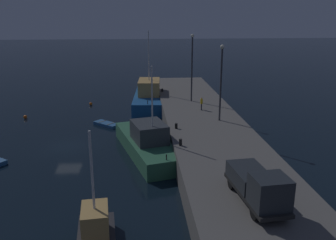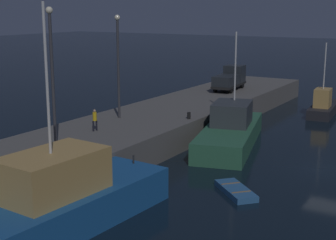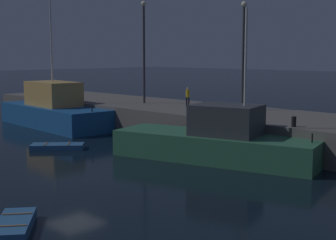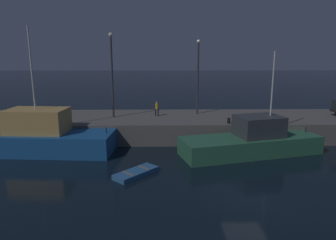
% 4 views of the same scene
% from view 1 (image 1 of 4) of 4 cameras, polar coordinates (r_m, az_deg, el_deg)
% --- Properties ---
extents(ground_plane, '(320.00, 320.00, 0.00)m').
position_cam_1_polar(ground_plane, '(39.13, -15.72, -4.08)').
color(ground_plane, black).
extents(pier_quay, '(56.74, 8.50, 2.09)m').
position_cam_1_polar(pier_quay, '(38.73, 6.25, -2.10)').
color(pier_quay, '#5B5956').
rests_on(pier_quay, ground).
extents(fishing_trawler_red, '(13.18, 5.16, 11.03)m').
position_cam_1_polar(fishing_trawler_red, '(53.51, -2.99, 3.64)').
color(fishing_trawler_red, '#195193').
rests_on(fishing_trawler_red, ground).
extents(fishing_boat_blue, '(12.95, 6.76, 8.92)m').
position_cam_1_polar(fishing_boat_blue, '(35.42, -3.24, -3.66)').
color(fishing_boat_blue, '#2D6647').
rests_on(fishing_boat_blue, ground).
extents(dinghy_orange_near, '(3.33, 3.46, 0.39)m').
position_cam_1_polar(dinghy_orange_near, '(45.24, -9.69, -0.64)').
color(dinghy_orange_near, '#2D6099').
rests_on(dinghy_orange_near, ground).
extents(mooring_buoy_near, '(0.48, 0.48, 0.48)m').
position_cam_1_polar(mooring_buoy_near, '(51.04, -21.67, 0.46)').
color(mooring_buoy_near, orange).
rests_on(mooring_buoy_near, ground).
extents(mooring_buoy_mid, '(0.45, 0.45, 0.45)m').
position_cam_1_polar(mooring_buoy_mid, '(55.55, -12.13, 2.52)').
color(mooring_buoy_mid, orange).
rests_on(mooring_buoy_mid, ground).
extents(lamp_post_west, '(0.44, 0.44, 8.74)m').
position_cam_1_polar(lamp_post_west, '(47.35, 3.82, 8.99)').
color(lamp_post_west, '#38383D').
rests_on(lamp_post_west, pier_quay).
extents(lamp_post_east, '(0.44, 0.44, 8.16)m').
position_cam_1_polar(lamp_post_east, '(38.81, 8.41, 6.71)').
color(lamp_post_east, '#38383D').
rests_on(lamp_post_east, pier_quay).
extents(utility_truck, '(6.13, 2.59, 2.51)m').
position_cam_1_polar(utility_truck, '(22.94, 14.08, -10.07)').
color(utility_truck, black).
rests_on(utility_truck, pier_quay).
extents(dockworker, '(0.41, 0.34, 1.57)m').
position_cam_1_polar(dockworker, '(43.73, 5.33, 2.76)').
color(dockworker, black).
rests_on(dockworker, pier_quay).
extents(bollard_west, '(0.28, 0.28, 0.54)m').
position_cam_1_polar(bollard_west, '(36.63, 1.31, -0.94)').
color(bollard_west, black).
rests_on(bollard_west, pier_quay).
extents(bollard_central, '(0.28, 0.28, 0.61)m').
position_cam_1_polar(bollard_central, '(31.97, 1.99, -3.55)').
color(bollard_central, black).
rests_on(bollard_central, pier_quay).
extents(bollard_east, '(0.28, 0.28, 0.46)m').
position_cam_1_polar(bollard_east, '(53.90, -0.91, 4.75)').
color(bollard_east, black).
rests_on(bollard_east, pier_quay).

